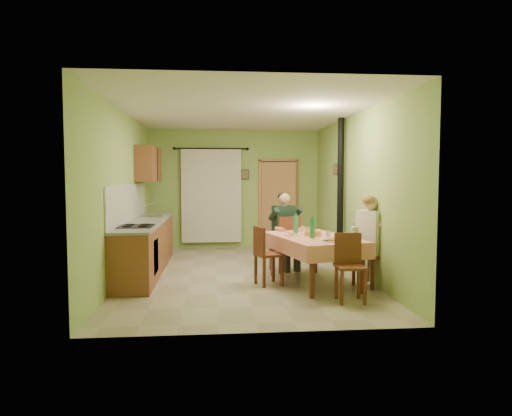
{
  "coord_description": "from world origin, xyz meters",
  "views": [
    {
      "loc": [
        -0.47,
        -7.85,
        1.71
      ],
      "look_at": [
        0.25,
        0.1,
        1.15
      ],
      "focal_mm": 32.0,
      "sensor_mm": 36.0,
      "label": 1
    }
  ],
  "objects": [
    {
      "name": "chair_far",
      "position": [
        0.79,
        0.21,
        0.29
      ],
      "size": [
        0.55,
        0.55,
        1.0
      ],
      "rotation": [
        0.0,
        0.0,
        0.33
      ],
      "color": "#622C1A",
      "rests_on": "ground"
    },
    {
      "name": "picture_right",
      "position": [
        1.97,
        1.2,
        1.85
      ],
      "size": [
        0.03,
        0.31,
        0.21
      ],
      "primitive_type": "cube",
      "color": "brown",
      "rests_on": "room_shell"
    },
    {
      "name": "man_right",
      "position": [
        1.94,
        -1.03,
        0.88
      ],
      "size": [
        0.63,
        0.65,
        1.39
      ],
      "rotation": [
        0.0,
        0.0,
        2.11
      ],
      "color": "beige",
      "rests_on": "chair_right"
    },
    {
      "name": "picture_back",
      "position": [
        0.25,
        2.97,
        1.75
      ],
      "size": [
        0.19,
        0.03,
        0.23
      ],
      "primitive_type": "cube",
      "color": "black",
      "rests_on": "room_shell"
    },
    {
      "name": "chair_near",
      "position": [
        1.36,
        -1.88,
        0.29
      ],
      "size": [
        0.39,
        0.39,
        0.93
      ],
      "rotation": [
        0.0,
        0.0,
        3.1
      ],
      "color": "#622C1A",
      "rests_on": "ground"
    },
    {
      "name": "man_far",
      "position": [
        0.78,
        0.23,
        0.88
      ],
      "size": [
        0.65,
        0.58,
        1.39
      ],
      "rotation": [
        0.0,
        0.0,
        0.33
      ],
      "color": "#192D23",
      "rests_on": "chair_far"
    },
    {
      "name": "doorway",
      "position": [
        1.05,
        2.94,
        1.05
      ],
      "size": [
        0.96,
        0.2,
        2.15
      ],
      "color": "black",
      "rests_on": "ground"
    },
    {
      "name": "chair_right",
      "position": [
        1.95,
        -1.02,
        0.29
      ],
      "size": [
        0.58,
        0.58,
        0.98
      ],
      "rotation": [
        0.0,
        0.0,
        2.11
      ],
      "color": "#622C1A",
      "rests_on": "ground"
    },
    {
      "name": "upper_cabinets",
      "position": [
        -1.82,
        1.7,
        1.95
      ],
      "size": [
        0.35,
        1.4,
        0.7
      ],
      "primitive_type": "cube",
      "color": "brown",
      "rests_on": "room_shell"
    },
    {
      "name": "stove_flue",
      "position": [
        1.9,
        0.6,
        1.02
      ],
      "size": [
        0.24,
        0.24,
        2.8
      ],
      "color": "black",
      "rests_on": "ground"
    },
    {
      "name": "dining_table",
      "position": [
        1.09,
        -0.82,
        0.38
      ],
      "size": [
        1.47,
        2.0,
        0.76
      ],
      "rotation": [
        0.0,
        0.0,
        0.24
      ],
      "color": "#EA8B7A",
      "rests_on": "ground"
    },
    {
      "name": "tableware",
      "position": [
        1.12,
        -0.92,
        0.83
      ],
      "size": [
        0.95,
        1.55,
        0.33
      ],
      "color": "white",
      "rests_on": "dining_table"
    },
    {
      "name": "kitchen_run",
      "position": [
        -1.71,
        0.4,
        0.48
      ],
      "size": [
        0.64,
        3.64,
        1.56
      ],
      "color": "brown",
      "rests_on": "ground"
    },
    {
      "name": "curtain",
      "position": [
        -0.55,
        2.9,
        1.26
      ],
      "size": [
        1.7,
        0.07,
        2.22
      ],
      "color": "black",
      "rests_on": "ground"
    },
    {
      "name": "chair_left",
      "position": [
        0.36,
        -0.82,
        0.29
      ],
      "size": [
        0.47,
        0.47,
        0.93
      ],
      "rotation": [
        0.0,
        0.0,
        -1.24
      ],
      "color": "#622C1A",
      "rests_on": "ground"
    },
    {
      "name": "room_shell",
      "position": [
        0.0,
        0.0,
        1.82
      ],
      "size": [
        4.04,
        6.04,
        2.82
      ],
      "color": "#98BB60",
      "rests_on": "ground"
    },
    {
      "name": "floor",
      "position": [
        0.0,
        0.0,
        0.0
      ],
      "size": [
        4.0,
        6.0,
        0.01
      ],
      "primitive_type": "cube",
      "color": "tan",
      "rests_on": "ground"
    }
  ]
}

